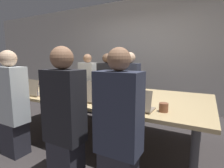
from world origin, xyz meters
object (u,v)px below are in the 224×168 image
Objects in this scene: laptop_near_midright at (98,97)px; person_far_center at (130,87)px; person_near_left at (12,105)px; cup_near_left at (47,94)px; laptop_far_midleft at (98,82)px; bottle_far_center at (101,84)px; cup_far_left at (62,82)px; person_far_left at (88,84)px; stapler at (101,93)px; bottle_near_midright at (87,93)px; person_near_midright at (64,118)px; laptop_near_left at (34,91)px; person_far_midleft at (107,86)px; cup_near_midright at (116,100)px; laptop_near_right at (136,104)px; laptop_far_left at (72,81)px; person_near_right at (119,129)px; cup_near_right at (164,107)px; laptop_far_center at (120,84)px.

person_far_center is at bearing -81.63° from laptop_near_midright.
person_near_left is 13.44× the size of cup_near_left.
bottle_far_center is at bearing -45.71° from laptop_far_midleft.
person_far_left is at bearing 61.63° from cup_far_left.
cup_far_left is at bearing 127.79° from stapler.
bottle_near_midright is at bearing -143.33° from person_near_left.
person_near_midright is 1.00× the size of person_far_center.
person_near_left reaches higher than cup_far_left.
person_far_left is at bearing 125.90° from bottle_near_midright.
laptop_near_left is at bearing -23.16° from person_near_midright.
bottle_far_center is (-0.30, -0.66, 0.13)m from person_far_center.
cup_near_midright is at bearing -56.10° from person_far_midleft.
laptop_near_right is 0.96× the size of laptop_far_left.
person_near_right is at bearing -69.51° from person_far_center.
bottle_far_center is at bearing 146.25° from cup_near_right.
person_near_midright is at bearing -71.69° from bottle_far_center.
laptop_near_midright is 0.22× the size of person_far_left.
person_far_left reaches higher than laptop_far_left.
person_near_right is at bearing -60.48° from cup_near_midright.
person_near_left is at bearing -98.32° from person_far_midleft.
cup_near_right reaches higher than cup_far_left.
bottle_near_midright reaches higher than cup_near_right.
laptop_near_right is at bearing -42.54° from bottle_far_center.
person_far_center is (0.51, 0.06, 0.02)m from person_far_midleft.
cup_near_left is at bearing -116.68° from laptop_far_center.
person_near_right is 1.00× the size of person_far_left.
person_near_right is (0.53, -0.48, -0.14)m from laptop_near_midright.
person_far_midleft is 1.74m from cup_near_midright.
laptop_far_center reaches higher than laptop_far_midleft.
stapler is at bearing -52.93° from laptop_far_midleft.
laptop_near_midright is at bearing -7.40° from laptop_near_right.
laptop_far_midleft is at bearing -139.02° from person_far_center.
laptop_near_midright reaches higher than laptop_far_midleft.
laptop_far_left is 0.26× the size of person_far_center.
bottle_far_center is (0.56, 1.01, 0.02)m from laptop_near_left.
laptop_near_right reaches higher than cup_near_right.
person_far_midleft is 1.65m from laptop_near_left.
laptop_near_midright is at bearing -78.27° from laptop_far_center.
laptop_near_midright is at bearing -22.80° from bottle_near_midright.
laptop_near_left is 1.91m from cup_near_right.
person_near_left is 1.01× the size of person_near_right.
laptop_far_center is (0.51, -0.41, 0.14)m from person_far_midleft.
person_far_midleft is 3.82× the size of laptop_far_left.
laptop_far_left is 0.54m from person_far_left.
person_far_midleft is at bearing 136.20° from cup_near_right.
person_near_midright is 0.91m from cup_near_left.
cup_near_left is (0.21, 0.39, 0.11)m from person_near_left.
cup_near_left is at bearing -167.48° from stapler.
laptop_far_midleft is at bearing 134.29° from bottle_far_center.
cup_near_left is (-0.78, 0.46, 0.10)m from person_near_midright.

